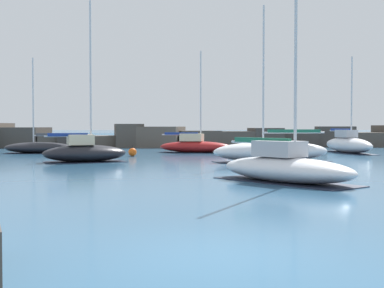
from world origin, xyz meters
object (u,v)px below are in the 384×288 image
at_px(sailboat_moored_4, 272,151).
at_px(sailboat_moored_6, 84,151).
at_px(sailboat_moored_8, 285,167).
at_px(mooring_buoy_orange_near, 133,152).
at_px(sailboat_moored_5, 195,146).
at_px(sailboat_moored_7, 348,144).
at_px(sailboat_moored_1, 39,147).

relative_size(sailboat_moored_4, sailboat_moored_6, 0.89).
bearing_deg(sailboat_moored_8, sailboat_moored_6, 127.37).
distance_m(sailboat_moored_4, mooring_buoy_orange_near, 11.41).
relative_size(sailboat_moored_5, sailboat_moored_7, 1.04).
xyz_separation_m(sailboat_moored_5, sailboat_moored_6, (-7.76, -11.41, 0.06)).
bearing_deg(sailboat_moored_4, sailboat_moored_7, 50.73).
xyz_separation_m(sailboat_moored_7, sailboat_moored_8, (-10.92, -23.00, -0.13)).
bearing_deg(sailboat_moored_8, sailboat_moored_5, 94.66).
bearing_deg(sailboat_moored_6, sailboat_moored_4, -2.59).
distance_m(sailboat_moored_4, sailboat_moored_8, 12.39).
bearing_deg(sailboat_moored_7, sailboat_moored_4, -129.27).
bearing_deg(sailboat_moored_7, sailboat_moored_6, -153.58).
height_order(sailboat_moored_4, mooring_buoy_orange_near, sailboat_moored_4).
relative_size(sailboat_moored_4, sailboat_moored_8, 1.13).
distance_m(sailboat_moored_1, sailboat_moored_7, 25.93).
height_order(sailboat_moored_7, mooring_buoy_orange_near, sailboat_moored_7).
height_order(sailboat_moored_6, sailboat_moored_8, sailboat_moored_6).
bearing_deg(sailboat_moored_7, mooring_buoy_orange_near, -167.60).
height_order(sailboat_moored_1, sailboat_moored_7, sailboat_moored_7).
bearing_deg(sailboat_moored_4, sailboat_moored_6, 177.41).
relative_size(sailboat_moored_1, sailboat_moored_8, 0.91).
relative_size(sailboat_moored_5, sailboat_moored_8, 0.99).
height_order(sailboat_moored_1, sailboat_moored_4, sailboat_moored_4).
xyz_separation_m(sailboat_moored_6, sailboat_moored_7, (20.65, 10.26, 0.08)).
distance_m(sailboat_moored_6, mooring_buoy_orange_near, 6.88).
relative_size(sailboat_moored_4, sailboat_moored_5, 1.14).
distance_m(sailboat_moored_7, mooring_buoy_orange_near, 18.37).
height_order(sailboat_moored_6, mooring_buoy_orange_near, sailboat_moored_6).
relative_size(sailboat_moored_7, mooring_buoy_orange_near, 10.12).
bearing_deg(mooring_buoy_orange_near, sailboat_moored_5, 45.24).
bearing_deg(sailboat_moored_6, mooring_buoy_orange_near, 66.74).
distance_m(sailboat_moored_6, sailboat_moored_8, 16.03).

